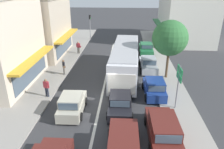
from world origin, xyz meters
name	(u,v)px	position (x,y,z in m)	size (l,w,h in m)	color
ground_plane	(101,99)	(0.00, 0.00, 0.00)	(140.00, 140.00, 0.00)	#353538
lane_centre_line	(106,80)	(0.00, 4.00, 0.00)	(0.20, 28.00, 0.01)	silver
sidewalk_left	(47,70)	(-6.80, 6.00, 0.07)	(5.20, 44.00, 0.14)	gray
kerb_right	(164,73)	(6.20, 6.00, 0.06)	(2.80, 44.00, 0.12)	gray
shopfront_mid_block	(33,27)	(-10.18, 11.65, 3.75)	(9.04, 8.98, 7.51)	#B2A38E
building_right_far	(185,17)	(11.48, 20.68, 3.90)	(8.33, 11.44, 7.81)	silver
city_bus	(125,59)	(1.94, 5.17, 1.88)	(3.06, 10.95, 3.23)	silver
wagon_queue_gap_filler	(123,145)	(1.98, -6.37, 0.75)	(1.96, 4.51, 1.58)	#561E19
hatchback_adjacent_lane_trail	(72,104)	(-1.96, -2.14, 0.71)	(1.89, 3.74, 1.54)	#B7B29E
sedan_queue_far_back	(120,103)	(1.64, -1.66, 0.66)	(1.94, 4.22, 1.47)	black
parked_wagon_kerb_front	(163,129)	(4.41, -4.79, 0.75)	(2.02, 4.54, 1.58)	#561E19
parked_hatchback_kerb_second	(154,88)	(4.54, 1.03, 0.71)	(1.91, 3.75, 1.54)	navy
parked_sedan_kerb_third	(148,64)	(4.54, 7.07, 0.66)	(1.97, 4.24, 1.47)	#9EA3A8
parked_sedan_kerb_rear	(146,49)	(4.77, 13.23, 0.66)	(1.91, 4.21, 1.47)	#1E6638
traffic_light_downstreet	(90,23)	(-4.07, 20.18, 2.85)	(0.33, 0.24, 4.20)	gray
directional_road_sign	(179,78)	(5.95, -1.17, 2.70)	(0.10, 1.40, 3.60)	gray
street_tree_right	(170,38)	(6.19, 4.82, 4.20)	(3.45, 3.45, 5.94)	brown
pedestrian_with_handbag_near	(64,66)	(-4.46, 4.79, 1.07)	(0.44, 0.64, 1.63)	#4C4742
pedestrian_browsing_midblock	(78,47)	(-4.44, 12.19, 1.07)	(0.66, 0.29, 1.63)	#4C4742
pedestrian_far_walker	(46,87)	(-4.62, -0.07, 1.07)	(0.56, 0.29, 1.63)	#232838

